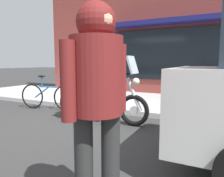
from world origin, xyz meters
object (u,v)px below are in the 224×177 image
object	(u,v)px
pedestrian_walking	(97,90)
sandwich_board_sign	(88,85)
parked_bicycle	(48,96)
touring_motorcycle	(94,93)

from	to	relation	value
pedestrian_walking	sandwich_board_sign	size ratio (longest dim) A/B	1.71
sandwich_board_sign	parked_bicycle	bearing A→B (deg)	-123.63
touring_motorcycle	sandwich_board_sign	world-z (taller)	touring_motorcycle
parked_bicycle	sandwich_board_sign	xyz separation A→B (m)	(0.65, 0.98, 0.24)
parked_bicycle	sandwich_board_sign	size ratio (longest dim) A/B	1.69
pedestrian_walking	sandwich_board_sign	world-z (taller)	pedestrian_walking
touring_motorcycle	parked_bicycle	world-z (taller)	touring_motorcycle
parked_bicycle	sandwich_board_sign	world-z (taller)	sandwich_board_sign
sandwich_board_sign	pedestrian_walking	bearing A→B (deg)	-56.06
parked_bicycle	sandwich_board_sign	distance (m)	1.20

